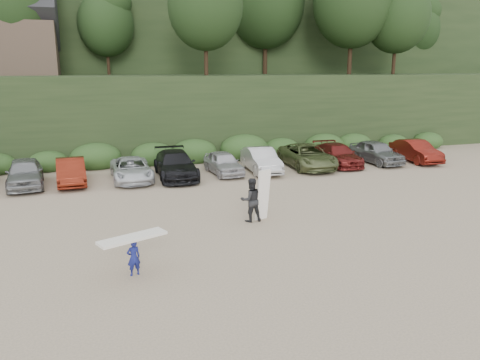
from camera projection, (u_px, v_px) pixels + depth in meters
name	position (u px, v px, depth m)	size (l,w,h in m)	color
ground	(243.00, 227.00, 19.81)	(120.00, 120.00, 0.00)	tan
hillside_backdrop	(139.00, 23.00, 50.41)	(90.00, 41.50, 28.00)	black
parked_cars	(144.00, 167.00, 28.14)	(39.80, 5.96, 1.61)	#B8B8BD
child_surfer	(133.00, 249.00, 15.00)	(2.29, 1.41, 1.33)	navy
adult_surfer	(252.00, 199.00, 20.35)	(1.39, 0.75, 2.29)	black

